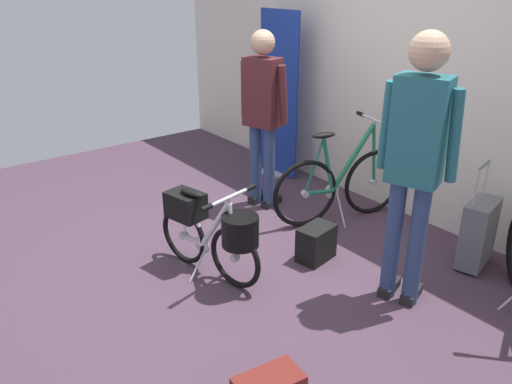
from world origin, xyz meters
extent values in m
plane|color=#473342|center=(0.00, 0.00, 0.00)|extent=(6.76, 6.76, 0.00)
cube|color=silver|center=(0.00, 1.87, 1.30)|extent=(6.76, 0.10, 2.61)
cylinder|color=#B7B7BC|center=(-1.31, 1.56, 0.01)|extent=(0.36, 0.36, 0.02)
cube|color=navy|center=(-1.31, 1.56, 0.89)|extent=(0.60, 0.02, 1.74)
torus|color=black|center=(0.26, -0.16, 0.23)|extent=(0.46, 0.14, 0.46)
cylinder|color=#B7B7BC|center=(0.26, -0.16, 0.23)|extent=(0.07, 0.06, 0.06)
torus|color=black|center=(-0.26, -0.27, 0.23)|extent=(0.46, 0.14, 0.46)
cylinder|color=#B7B7BC|center=(-0.26, -0.27, 0.23)|extent=(0.07, 0.06, 0.06)
cylinder|color=silver|center=(-0.16, -0.25, 0.23)|extent=(0.21, 0.08, 0.05)
cylinder|color=silver|center=(0.08, -0.20, 0.44)|extent=(0.33, 0.11, 0.45)
cylinder|color=silver|center=(-0.10, -0.24, 0.41)|extent=(0.13, 0.06, 0.39)
cylinder|color=silver|center=(-0.16, -0.25, 0.23)|extent=(0.21, 0.07, 0.04)
cylinder|color=silver|center=(0.24, -0.16, 0.44)|extent=(0.08, 0.04, 0.42)
cylinder|color=silver|center=(-0.20, -0.26, 0.42)|extent=(0.14, 0.05, 0.38)
ellipsoid|color=black|center=(-0.14, -0.25, 0.62)|extent=(0.23, 0.13, 0.05)
cylinder|color=#B7B7BC|center=(0.22, -0.17, 0.67)|extent=(0.03, 0.03, 0.04)
cylinder|color=#B7B7BC|center=(0.22, -0.17, 0.69)|extent=(0.12, 0.44, 0.03)
cylinder|color=black|center=(0.27, -0.38, 0.69)|extent=(0.05, 0.10, 0.04)
cylinder|color=black|center=(0.17, 0.05, 0.69)|extent=(0.05, 0.10, 0.04)
cylinder|color=#B7B7BC|center=(-0.06, -0.23, 0.22)|extent=(0.14, 0.04, 0.14)
cylinder|color=#B7B7BC|center=(0.00, -0.31, 0.10)|extent=(0.06, 0.19, 0.22)
cylinder|color=black|center=(0.32, -0.15, 0.46)|extent=(0.31, 0.31, 0.22)
cube|color=black|center=(-0.22, -0.26, 0.50)|extent=(0.32, 0.26, 0.20)
torus|color=black|center=(0.05, 1.58, 0.31)|extent=(0.20, 0.61, 0.62)
cylinder|color=#B7B7BC|center=(0.05, 1.58, 0.31)|extent=(0.06, 0.07, 0.06)
torus|color=black|center=(-0.14, 0.89, 0.31)|extent=(0.20, 0.61, 0.62)
cylinder|color=#B7B7BC|center=(-0.14, 0.89, 0.31)|extent=(0.06, 0.07, 0.06)
cylinder|color=#1E724C|center=(-0.11, 1.02, 0.30)|extent=(0.11, 0.27, 0.05)
cylinder|color=#1E724C|center=(-0.02, 1.34, 0.58)|extent=(0.15, 0.42, 0.60)
cylinder|color=#1E724C|center=(-0.09, 1.10, 0.55)|extent=(0.07, 0.15, 0.52)
cylinder|color=#1E724C|center=(-0.11, 1.02, 0.30)|extent=(0.10, 0.27, 0.04)
cylinder|color=#1E724C|center=(0.04, 1.56, 0.59)|extent=(0.05, 0.09, 0.56)
cylinder|color=#1E724C|center=(-0.12, 0.97, 0.56)|extent=(0.07, 0.18, 0.50)
ellipsoid|color=black|center=(-0.10, 1.04, 0.83)|extent=(0.15, 0.24, 0.05)
cylinder|color=#B7B7BC|center=(0.03, 1.53, 0.89)|extent=(0.03, 0.03, 0.04)
cylinder|color=#B7B7BC|center=(0.03, 1.53, 0.91)|extent=(0.43, 0.14, 0.03)
cylinder|color=black|center=(0.24, 1.47, 0.91)|extent=(0.10, 0.06, 0.04)
cylinder|color=black|center=(-0.18, 1.59, 0.91)|extent=(0.10, 0.06, 0.04)
cylinder|color=#B7B7BC|center=(-0.07, 1.15, 0.30)|extent=(0.05, 0.14, 0.14)
cylinder|color=#B7B7BC|center=(0.03, 1.18, 0.14)|extent=(0.19, 0.07, 0.29)
cylinder|color=navy|center=(1.16, 0.68, 0.44)|extent=(0.11, 0.11, 0.87)
cube|color=black|center=(1.14, 0.72, 0.04)|extent=(0.16, 0.26, 0.07)
cylinder|color=navy|center=(1.01, 0.63, 0.44)|extent=(0.11, 0.11, 0.87)
cube|color=black|center=(0.99, 0.67, 0.04)|extent=(0.16, 0.26, 0.07)
cube|color=#23606B|center=(1.08, 0.65, 1.21)|extent=(0.37, 0.29, 0.67)
cylinder|color=#23606B|center=(1.28, 0.73, 1.21)|extent=(0.10, 0.12, 0.57)
cylinder|color=#23606B|center=(0.88, 0.60, 1.21)|extent=(0.13, 0.12, 0.57)
sphere|color=tan|center=(1.08, 0.65, 1.69)|extent=(0.24, 0.24, 0.24)
cylinder|color=navy|center=(-0.66, 0.90, 0.40)|extent=(0.11, 0.11, 0.80)
cube|color=black|center=(-0.67, 0.95, 0.04)|extent=(0.16, 0.26, 0.07)
cylinder|color=navy|center=(-0.81, 0.86, 0.40)|extent=(0.11, 0.11, 0.80)
cube|color=black|center=(-0.82, 0.90, 0.04)|extent=(0.16, 0.26, 0.07)
cube|color=#4C1E23|center=(-0.73, 0.88, 1.11)|extent=(0.36, 0.28, 0.62)
cylinder|color=#4C1E23|center=(-0.53, 0.95, 1.11)|extent=(0.10, 0.12, 0.52)
cylinder|color=#4C1E23|center=(-0.94, 0.83, 1.11)|extent=(0.13, 0.12, 0.52)
sphere|color=tan|center=(-0.73, 0.88, 1.54)|extent=(0.22, 0.22, 0.22)
cube|color=slate|center=(1.17, 1.47, 0.28)|extent=(0.26, 0.39, 0.52)
cylinder|color=#B7B7BC|center=(1.15, 1.34, 0.68)|extent=(0.02, 0.02, 0.28)
cylinder|color=#B7B7BC|center=(1.10, 1.57, 0.68)|extent=(0.02, 0.02, 0.28)
cylinder|color=slate|center=(1.12, 1.46, 0.82)|extent=(0.07, 0.23, 0.02)
cylinder|color=black|center=(1.25, 1.36, 0.02)|extent=(0.04, 0.03, 0.04)
cylinder|color=black|center=(1.19, 1.60, 0.02)|extent=(0.04, 0.03, 0.04)
cube|color=black|center=(0.35, 0.57, 0.14)|extent=(0.25, 0.33, 0.28)
cube|color=black|center=(0.24, 0.55, 0.10)|extent=(0.07, 0.21, 0.12)
camera|label=1|loc=(2.86, -1.98, 2.10)|focal=36.02mm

